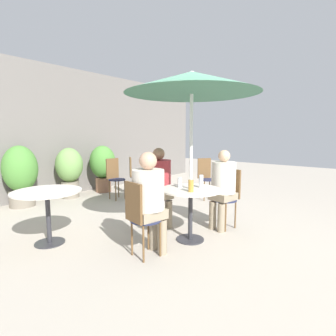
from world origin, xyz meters
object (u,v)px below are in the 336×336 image
Objects in this scene: bistro_chair_4 at (115,175)px; cafe_table_far at (47,201)px; beer_glass_1 at (201,181)px; umbrella at (192,83)px; bistro_chair_3 at (206,175)px; potted_plant_0 at (20,173)px; bistro_chair_2 at (139,213)px; seated_person_1 at (159,181)px; seated_person_2 at (149,195)px; cafe_table_near at (191,199)px; potted_plant_1 at (69,169)px; bistro_chair_5 at (134,173)px; bistro_chair_1 at (154,191)px; beer_glass_2 at (180,182)px; potted_plant_2 at (103,165)px; bistro_chair_0 at (228,193)px; beer_glass_0 at (191,186)px; seated_person_0 at (223,183)px.

cafe_table_far is at bearing -144.06° from bistro_chair_4.
umbrella is at bearing 162.00° from beer_glass_1.
bistro_chair_3 is 3.85m from potted_plant_0.
bistro_chair_2 is at bearing -68.00° from cafe_table_far.
seated_person_2 reaches higher than seated_person_1.
cafe_table_near is 0.72× the size of potted_plant_1.
cafe_table_near is 0.91× the size of bistro_chair_5.
bistro_chair_1 is 0.70m from beer_glass_2.
seated_person_1 reaches higher than potted_plant_2.
bistro_chair_0 is at bearing -7.20° from beer_glass_1.
beer_glass_2 is at bearing -101.14° from bistro_chair_0.
bistro_chair_0 is at bearing -9.49° from cafe_table_near.
cafe_table_near is 0.29m from beer_glass_1.
bistro_chair_3 is at bearing 23.71° from beer_glass_2.
seated_person_1 is 7.03× the size of beer_glass_1.
seated_person_2 is 1.01× the size of potted_plant_0.
potted_plant_1 is 0.86m from potted_plant_2.
seated_person_1 reaches higher than bistro_chair_1.
potted_plant_1 is (1.53, 2.19, 0.08)m from cafe_table_far.
seated_person_2 is (-1.48, -2.56, 0.19)m from bistro_chair_4.
bistro_chair_1 reaches higher than beer_glass_1.
bistro_chair_2 is 1.00× the size of bistro_chair_4.
beer_glass_0 is 1.09× the size of beer_glass_2.
beer_glass_0 is at bearing -170.62° from bistro_chair_5.
beer_glass_2 is 3.50m from potted_plant_0.
potted_plant_0 is (-0.81, 3.58, 0.10)m from cafe_table_near.
bistro_chair_4 is 0.86m from potted_plant_2.
umbrella reaches higher than bistro_chair_3.
potted_plant_2 is (2.38, 2.12, 0.10)m from cafe_table_far.
beer_glass_1 is at bearing -87.71° from bistro_chair_0.
potted_plant_2 reaches higher than cafe_table_far.
potted_plant_2 is (1.89, 3.34, 0.14)m from bistro_chair_2.
potted_plant_0 is (-1.48, 3.69, -0.04)m from seated_person_0.
bistro_chair_0 is 1.65m from bistro_chair_2.
cafe_table_near is 0.91× the size of bistro_chair_4.
beer_glass_2 is at bearing -94.75° from seated_person_1.
seated_person_0 is at bearing -6.54° from beer_glass_1.
potted_plant_0 reaches higher than bistro_chair_2.
bistro_chair_3 is 1.94m from seated_person_0.
bistro_chair_1 is at bearing -138.09° from bistro_chair_3.
umbrella is (0.81, -3.58, 1.42)m from potted_plant_0.
bistro_chair_0 is 1.00× the size of bistro_chair_3.
seated_person_2 is at bearing -135.00° from seated_person_1.
umbrella is (-0.81, -2.67, 1.55)m from bistro_chair_4.
bistro_chair_0 is at bearing -80.76° from potted_plant_1.
potted_plant_1 reaches higher than cafe_table_near.
potted_plant_2 is at bearing -4.56° from potted_plant_1.
potted_plant_0 reaches higher than potted_plant_2.
bistro_chair_4 is 0.75× the size of seated_person_0.
beer_glass_0 is 0.31m from beer_glass_1.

